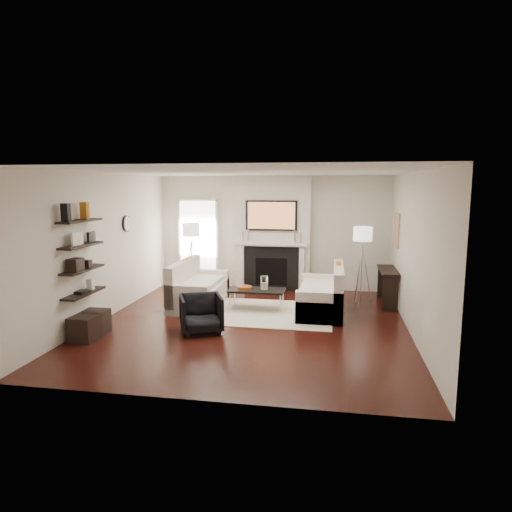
% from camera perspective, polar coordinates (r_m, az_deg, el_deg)
% --- Properties ---
extents(room_envelope, '(6.00, 6.00, 6.00)m').
position_cam_1_polar(room_envelope, '(7.99, -0.73, 0.77)').
color(room_envelope, black).
rests_on(room_envelope, ground).
extents(chimney_breast, '(1.80, 0.25, 2.70)m').
position_cam_1_polar(chimney_breast, '(10.81, 2.04, 2.86)').
color(chimney_breast, silver).
rests_on(chimney_breast, floor).
extents(fireplace_surround, '(1.30, 0.02, 1.04)m').
position_cam_1_polar(fireplace_surround, '(10.80, 1.92, -1.60)').
color(fireplace_surround, black).
rests_on(fireplace_surround, floor).
extents(firebox, '(0.75, 0.02, 0.65)m').
position_cam_1_polar(firebox, '(10.80, 1.91, -1.96)').
color(firebox, black).
rests_on(firebox, floor).
extents(mantel_pilaster_l, '(0.12, 0.08, 1.10)m').
position_cam_1_polar(mantel_pilaster_l, '(10.88, -1.86, -1.35)').
color(mantel_pilaster_l, white).
rests_on(mantel_pilaster_l, floor).
extents(mantel_pilaster_r, '(0.12, 0.08, 1.10)m').
position_cam_1_polar(mantel_pilaster_r, '(10.69, 5.73, -1.58)').
color(mantel_pilaster_r, white).
rests_on(mantel_pilaster_r, floor).
extents(mantel_shelf, '(1.70, 0.18, 0.07)m').
position_cam_1_polar(mantel_shelf, '(10.66, 1.90, 1.53)').
color(mantel_shelf, white).
rests_on(mantel_shelf, chimney_breast).
extents(tv_body, '(1.20, 0.06, 0.70)m').
position_cam_1_polar(tv_body, '(10.62, 1.94, 5.08)').
color(tv_body, black).
rests_on(tv_body, chimney_breast).
extents(tv_screen, '(1.10, 0.00, 0.62)m').
position_cam_1_polar(tv_screen, '(10.59, 1.91, 5.07)').
color(tv_screen, '#BF723F').
rests_on(tv_screen, tv_body).
extents(candlestick_l_tall, '(0.04, 0.04, 0.30)m').
position_cam_1_polar(candlestick_l_tall, '(10.73, -1.00, 2.58)').
color(candlestick_l_tall, silver).
rests_on(candlestick_l_tall, mantel_shelf).
extents(candlestick_l_short, '(0.04, 0.04, 0.24)m').
position_cam_1_polar(candlestick_l_short, '(10.76, -1.68, 2.43)').
color(candlestick_l_short, silver).
rests_on(candlestick_l_short, mantel_shelf).
extents(candlestick_r_tall, '(0.04, 0.04, 0.30)m').
position_cam_1_polar(candlestick_r_tall, '(10.58, 4.87, 2.46)').
color(candlestick_r_tall, silver).
rests_on(candlestick_r_tall, mantel_shelf).
extents(candlestick_r_short, '(0.04, 0.04, 0.24)m').
position_cam_1_polar(candlestick_r_short, '(10.58, 5.57, 2.29)').
color(candlestick_r_short, silver).
rests_on(candlestick_r_short, mantel_shelf).
extents(hallway_panel, '(0.90, 0.02, 2.10)m').
position_cam_1_polar(hallway_panel, '(11.34, -7.20, 1.55)').
color(hallway_panel, white).
rests_on(hallway_panel, floor).
extents(door_trim_l, '(0.06, 0.06, 2.16)m').
position_cam_1_polar(door_trim_l, '(11.47, -9.53, 1.58)').
color(door_trim_l, white).
rests_on(door_trim_l, floor).
extents(door_trim_r, '(0.06, 0.06, 2.16)m').
position_cam_1_polar(door_trim_r, '(11.19, -4.88, 1.49)').
color(door_trim_r, white).
rests_on(door_trim_r, floor).
extents(door_trim_top, '(1.02, 0.06, 0.06)m').
position_cam_1_polar(door_trim_top, '(11.24, -7.34, 7.01)').
color(door_trim_top, white).
rests_on(door_trim_top, wall_back).
extents(rug, '(2.60, 2.00, 0.01)m').
position_cam_1_polar(rug, '(9.00, 1.17, -7.07)').
color(rug, beige).
rests_on(rug, floor).
extents(loveseat_left_base, '(0.85, 1.80, 0.42)m').
position_cam_1_polar(loveseat_left_base, '(9.57, -7.08, -4.90)').
color(loveseat_left_base, silver).
rests_on(loveseat_left_base, floor).
extents(loveseat_left_back, '(0.18, 1.80, 0.80)m').
position_cam_1_polar(loveseat_left_back, '(9.60, -9.03, -2.97)').
color(loveseat_left_back, silver).
rests_on(loveseat_left_back, floor).
extents(loveseat_left_arm_n, '(0.85, 0.18, 0.60)m').
position_cam_1_polar(loveseat_left_arm_n, '(8.80, -8.62, -5.55)').
color(loveseat_left_arm_n, silver).
rests_on(loveseat_left_arm_n, floor).
extents(loveseat_left_arm_s, '(0.85, 0.18, 0.60)m').
position_cam_1_polar(loveseat_left_arm_s, '(10.31, -5.79, -3.38)').
color(loveseat_left_arm_s, silver).
rests_on(loveseat_left_arm_s, floor).
extents(loveseat_left_cushion, '(0.63, 1.44, 0.10)m').
position_cam_1_polar(loveseat_left_cushion, '(9.50, -6.82, -3.40)').
color(loveseat_left_cushion, silver).
rests_on(loveseat_left_cushion, loveseat_left_base).
extents(pillow_left_orange, '(0.10, 0.42, 0.42)m').
position_cam_1_polar(pillow_left_orange, '(9.84, -8.50, -1.46)').
color(pillow_left_orange, '#AA6314').
rests_on(pillow_left_orange, loveseat_left_cushion).
extents(pillow_left_charcoal, '(0.10, 0.40, 0.40)m').
position_cam_1_polar(pillow_left_charcoal, '(9.29, -9.65, -2.17)').
color(pillow_left_charcoal, black).
rests_on(pillow_left_charcoal, loveseat_left_cushion).
extents(loveseat_right_base, '(0.85, 1.80, 0.42)m').
position_cam_1_polar(loveseat_right_base, '(9.08, 8.06, -5.68)').
color(loveseat_right_base, silver).
rests_on(loveseat_right_base, floor).
extents(loveseat_right_back, '(0.18, 1.80, 0.80)m').
position_cam_1_polar(loveseat_right_back, '(9.00, 10.24, -3.79)').
color(loveseat_right_back, silver).
rests_on(loveseat_right_back, floor).
extents(loveseat_right_arm_n, '(0.85, 0.18, 0.60)m').
position_cam_1_polar(loveseat_right_arm_n, '(8.27, 7.91, -6.46)').
color(loveseat_right_arm_n, silver).
rests_on(loveseat_right_arm_n, floor).
extents(loveseat_right_arm_s, '(0.85, 0.18, 0.60)m').
position_cam_1_polar(loveseat_right_arm_s, '(9.85, 8.22, -4.01)').
color(loveseat_right_arm_s, silver).
rests_on(loveseat_right_arm_s, floor).
extents(loveseat_right_cushion, '(0.63, 1.44, 0.10)m').
position_cam_1_polar(loveseat_right_cushion, '(9.02, 7.78, -4.07)').
color(loveseat_right_cushion, silver).
rests_on(loveseat_right_cushion, loveseat_right_base).
extents(pillow_right_orange, '(0.10, 0.42, 0.42)m').
position_cam_1_polar(pillow_right_orange, '(9.26, 10.26, -2.16)').
color(pillow_right_orange, '#AA6314').
rests_on(pillow_right_orange, loveseat_right_cushion).
extents(pillow_right_charcoal, '(0.10, 0.40, 0.40)m').
position_cam_1_polar(pillow_right_charcoal, '(8.67, 10.29, -2.96)').
color(pillow_right_charcoal, black).
rests_on(pillow_right_charcoal, loveseat_right_cushion).
extents(coffee_table, '(1.10, 0.55, 0.04)m').
position_cam_1_polar(coffee_table, '(9.12, 0.11, -4.30)').
color(coffee_table, black).
rests_on(coffee_table, floor).
extents(coffee_leg_nw, '(0.02, 0.02, 0.38)m').
position_cam_1_polar(coffee_leg_nw, '(9.05, -3.27, -5.78)').
color(coffee_leg_nw, silver).
rests_on(coffee_leg_nw, floor).
extents(coffee_leg_ne, '(0.02, 0.02, 0.38)m').
position_cam_1_polar(coffee_leg_ne, '(8.89, 3.07, -6.06)').
color(coffee_leg_ne, silver).
rests_on(coffee_leg_ne, floor).
extents(coffee_leg_sw, '(0.02, 0.02, 0.38)m').
position_cam_1_polar(coffee_leg_sw, '(9.47, -2.67, -5.12)').
color(coffee_leg_sw, silver).
rests_on(coffee_leg_sw, floor).
extents(coffee_leg_se, '(0.02, 0.02, 0.38)m').
position_cam_1_polar(coffee_leg_se, '(9.31, 3.38, -5.37)').
color(coffee_leg_se, silver).
rests_on(coffee_leg_se, floor).
extents(hurricane_glass, '(0.15, 0.15, 0.27)m').
position_cam_1_polar(hurricane_glass, '(9.06, 1.04, -3.35)').
color(hurricane_glass, white).
rests_on(hurricane_glass, coffee_table).
extents(hurricane_candle, '(0.09, 0.09, 0.14)m').
position_cam_1_polar(hurricane_candle, '(9.07, 1.04, -3.75)').
color(hurricane_candle, white).
rests_on(hurricane_candle, coffee_table).
extents(copper_bowl, '(0.32, 0.32, 0.05)m').
position_cam_1_polar(copper_bowl, '(9.15, -1.44, -3.97)').
color(copper_bowl, '#D15E22').
rests_on(copper_bowl, coffee_table).
extents(armchair, '(0.88, 0.86, 0.70)m').
position_cam_1_polar(armchair, '(7.85, -6.88, -6.92)').
color(armchair, black).
rests_on(armchair, floor).
extents(lamp_left_post, '(0.02, 0.02, 1.20)m').
position_cam_1_polar(lamp_left_post, '(10.87, -8.03, -1.18)').
color(lamp_left_post, silver).
rests_on(lamp_left_post, floor).
extents(lamp_left_shade, '(0.40, 0.40, 0.30)m').
position_cam_1_polar(lamp_left_shade, '(10.76, -8.12, 3.29)').
color(lamp_left_shade, white).
rests_on(lamp_left_shade, lamp_left_post).
extents(lamp_left_leg_a, '(0.25, 0.02, 1.23)m').
position_cam_1_polar(lamp_left_leg_a, '(10.84, -7.47, -1.20)').
color(lamp_left_leg_a, silver).
rests_on(lamp_left_leg_a, floor).
extents(lamp_left_leg_b, '(0.14, 0.22, 1.23)m').
position_cam_1_polar(lamp_left_leg_b, '(10.98, -8.15, -1.08)').
color(lamp_left_leg_b, silver).
rests_on(lamp_left_leg_b, floor).
extents(lamp_left_leg_c, '(0.14, 0.22, 1.23)m').
position_cam_1_polar(lamp_left_leg_c, '(10.80, -8.46, -1.25)').
color(lamp_left_leg_c, silver).
rests_on(lamp_left_leg_c, floor).
extents(lamp_right_post, '(0.02, 0.02, 1.20)m').
position_cam_1_polar(lamp_right_post, '(10.11, 13.04, -2.07)').
color(lamp_right_post, silver).
rests_on(lamp_right_post, floor).
extents(lamp_right_shade, '(0.40, 0.40, 0.30)m').
position_cam_1_polar(lamp_right_shade, '(9.99, 13.21, 2.72)').
color(lamp_right_shade, white).
rests_on(lamp_right_shade, lamp_right_post).
extents(lamp_right_leg_a, '(0.25, 0.02, 1.23)m').
position_cam_1_polar(lamp_right_leg_a, '(10.12, 13.66, -2.08)').
color(lamp_right_leg_a, silver).
rests_on(lamp_right_leg_a, floor).
extents(lamp_right_leg_b, '(0.14, 0.22, 1.23)m').
position_cam_1_polar(lamp_right_leg_b, '(10.20, 12.70, -1.96)').
color(lamp_right_leg_b, silver).
rests_on(lamp_right_leg_b, floor).
extents(lamp_right_leg_c, '(0.14, 0.22, 1.23)m').
position_cam_1_polar(lamp_right_leg_c, '(10.01, 12.76, -2.16)').
color(lamp_right_leg_c, silver).
rests_on(lamp_right_leg_c, floor).
extents(console_top, '(0.35, 1.20, 0.04)m').
position_cam_1_polar(console_top, '(9.85, 16.18, -1.71)').
color(console_top, black).
rests_on(console_top, floor).
extents(console_leg_n, '(0.30, 0.04, 0.71)m').
position_cam_1_polar(console_leg_n, '(9.39, 16.45, -4.57)').
color(console_leg_n, black).
rests_on(console_leg_n, floor).
extents(console_leg_s, '(0.30, 0.04, 0.71)m').
position_cam_1_polar(console_leg_s, '(10.45, 15.77, -3.19)').
color(console_leg_s, black).
rests_on(console_leg_s, floor).
extents(wall_art, '(0.03, 0.70, 0.70)m').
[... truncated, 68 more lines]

